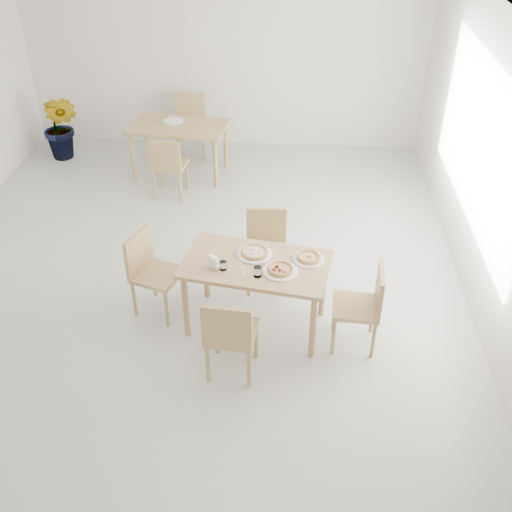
# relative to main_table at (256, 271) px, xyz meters

# --- Properties ---
(room) EXTENTS (7.28, 7.00, 7.00)m
(room) POSITION_rel_main_table_xyz_m (2.17, 1.19, 0.84)
(room) COLOR #B6B7B2
(room) RESTS_ON ground
(main_table) EXTENTS (1.47, 0.99, 0.75)m
(main_table) POSITION_rel_main_table_xyz_m (0.00, 0.00, 0.00)
(main_table) COLOR tan
(main_table) RESTS_ON ground
(chair_south) EXTENTS (0.47, 0.47, 0.87)m
(chair_south) POSITION_rel_main_table_xyz_m (-0.17, -0.72, -0.15)
(chair_south) COLOR tan
(chair_south) RESTS_ON ground
(chair_north) EXTENTS (0.44, 0.44, 0.85)m
(chair_north) POSITION_rel_main_table_xyz_m (0.05, 0.73, -0.16)
(chair_north) COLOR tan
(chair_north) RESTS_ON ground
(chair_west) EXTENTS (0.55, 0.55, 0.88)m
(chair_west) POSITION_rel_main_table_xyz_m (-1.07, 0.18, -0.15)
(chair_west) COLOR tan
(chair_west) RESTS_ON ground
(chair_east) EXTENTS (0.45, 0.45, 0.86)m
(chair_east) POSITION_rel_main_table_xyz_m (1.02, -0.20, -0.16)
(chair_east) COLOR tan
(chair_east) RESTS_ON ground
(plate_margherita) EXTENTS (0.29, 0.29, 0.02)m
(plate_margherita) POSITION_rel_main_table_xyz_m (0.49, 0.08, 0.10)
(plate_margherita) COLOR white
(plate_margherita) RESTS_ON main_table
(plate_mushroom) EXTENTS (0.33, 0.33, 0.02)m
(plate_mushroom) POSITION_rel_main_table_xyz_m (-0.02, 0.13, 0.10)
(plate_mushroom) COLOR white
(plate_mushroom) RESTS_ON main_table
(plate_pepperoni) EXTENTS (0.32, 0.32, 0.02)m
(plate_pepperoni) POSITION_rel_main_table_xyz_m (0.23, -0.13, 0.10)
(plate_pepperoni) COLOR white
(plate_pepperoni) RESTS_ON main_table
(pizza_margherita) EXTENTS (0.25, 0.25, 0.03)m
(pizza_margherita) POSITION_rel_main_table_xyz_m (0.49, 0.08, 0.13)
(pizza_margherita) COLOR tan
(pizza_margherita) RESTS_ON plate_margherita
(pizza_mushroom) EXTENTS (0.34, 0.34, 0.03)m
(pizza_mushroom) POSITION_rel_main_table_xyz_m (-0.02, 0.13, 0.13)
(pizza_mushroom) COLOR tan
(pizza_mushroom) RESTS_ON plate_mushroom
(pizza_pepperoni) EXTENTS (0.32, 0.32, 0.03)m
(pizza_pepperoni) POSITION_rel_main_table_xyz_m (0.23, -0.13, 0.13)
(pizza_pepperoni) COLOR tan
(pizza_pepperoni) RESTS_ON plate_pepperoni
(tumbler_a) EXTENTS (0.08, 0.08, 0.10)m
(tumbler_a) POSITION_rel_main_table_xyz_m (0.03, -0.21, 0.14)
(tumbler_a) COLOR white
(tumbler_a) RESTS_ON main_table
(tumbler_b) EXTENTS (0.07, 0.07, 0.09)m
(tumbler_b) POSITION_rel_main_table_xyz_m (-0.29, -0.13, 0.14)
(tumbler_b) COLOR white
(tumbler_b) RESTS_ON main_table
(napkin_holder) EXTENTS (0.13, 0.11, 0.13)m
(napkin_holder) POSITION_rel_main_table_xyz_m (-0.38, -0.11, 0.15)
(napkin_holder) COLOR silver
(napkin_holder) RESTS_ON main_table
(fork_a) EXTENTS (0.04, 0.18, 0.01)m
(fork_a) POSITION_rel_main_table_xyz_m (-0.10, -0.15, 0.10)
(fork_a) COLOR silver
(fork_a) RESTS_ON main_table
(fork_b) EXTENTS (0.10, 0.17, 0.01)m
(fork_b) POSITION_rel_main_table_xyz_m (-0.42, 0.16, 0.10)
(fork_b) COLOR silver
(fork_b) RESTS_ON main_table
(second_table) EXTENTS (1.41, 0.90, 0.75)m
(second_table) POSITION_rel_main_table_xyz_m (-1.33, 3.24, -0.00)
(second_table) COLOR tan
(second_table) RESTS_ON ground
(chair_back_s) EXTENTS (0.46, 0.46, 0.86)m
(chair_back_s) POSITION_rel_main_table_xyz_m (-1.36, 2.53, -0.16)
(chair_back_s) COLOR tan
(chair_back_s) RESTS_ON ground
(chair_back_n) EXTENTS (0.51, 0.51, 0.92)m
(chair_back_n) POSITION_rel_main_table_xyz_m (-1.29, 3.96, -0.12)
(chair_back_n) COLOR tan
(chair_back_n) RESTS_ON ground
(plate_empty) EXTENTS (0.28, 0.28, 0.02)m
(plate_empty) POSITION_rel_main_table_xyz_m (-1.42, 3.37, 0.10)
(plate_empty) COLOR white
(plate_empty) RESTS_ON second_table
(potted_plant) EXTENTS (0.64, 0.56, 1.00)m
(potted_plant) POSITION_rel_main_table_xyz_m (-3.18, 3.64, -0.16)
(potted_plant) COLOR #1C5D22
(potted_plant) RESTS_ON ground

